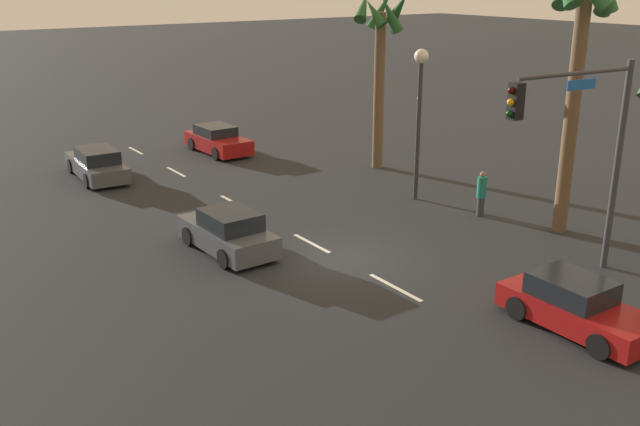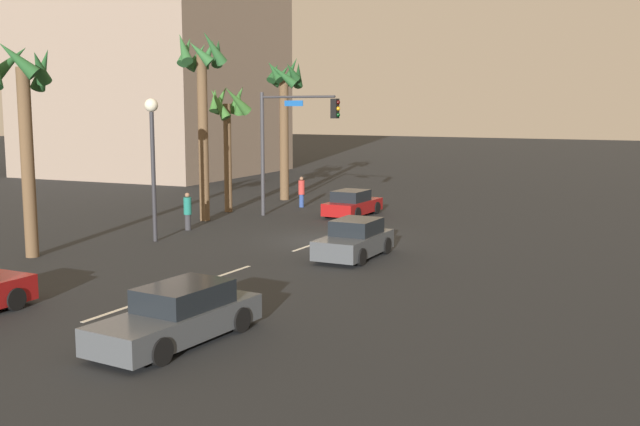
% 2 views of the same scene
% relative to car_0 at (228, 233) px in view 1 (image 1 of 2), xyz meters
% --- Properties ---
extents(ground_plane, '(220.00, 220.00, 0.00)m').
position_rel_car_0_xyz_m(ground_plane, '(2.66, 2.64, -0.66)').
color(ground_plane, '#232628').
extents(lane_stripe_0, '(1.88, 0.14, 0.01)m').
position_rel_car_0_xyz_m(lane_stripe_0, '(-15.34, 2.64, -0.65)').
color(lane_stripe_0, silver).
rests_on(lane_stripe_0, ground_plane).
extents(lane_stripe_1, '(1.98, 0.14, 0.01)m').
position_rel_car_0_xyz_m(lane_stripe_1, '(-10.23, 2.64, -0.65)').
color(lane_stripe_1, silver).
rests_on(lane_stripe_1, ground_plane).
extents(lane_stripe_2, '(2.48, 0.14, 0.01)m').
position_rel_car_0_xyz_m(lane_stripe_2, '(-4.45, 2.64, -0.65)').
color(lane_stripe_2, silver).
rests_on(lane_stripe_2, ground_plane).
extents(lane_stripe_3, '(2.10, 0.14, 0.01)m').
position_rel_car_0_xyz_m(lane_stripe_3, '(0.97, 2.64, -0.65)').
color(lane_stripe_3, silver).
rests_on(lane_stripe_3, ground_plane).
extents(lane_stripe_4, '(2.28, 0.14, 0.01)m').
position_rel_car_0_xyz_m(lane_stripe_4, '(5.33, 2.64, -0.65)').
color(lane_stripe_4, silver).
rests_on(lane_stripe_4, ground_plane).
extents(car_0, '(4.03, 1.91, 1.44)m').
position_rel_car_0_xyz_m(car_0, '(0.00, 0.00, 0.00)').
color(car_0, '#474C51').
rests_on(car_0, ground_plane).
extents(car_1, '(4.00, 1.82, 1.35)m').
position_rel_car_0_xyz_m(car_1, '(9.86, 4.80, -0.04)').
color(car_1, maroon).
rests_on(car_1, ground_plane).
extents(car_2, '(4.75, 2.01, 1.38)m').
position_rel_car_0_xyz_m(car_2, '(-11.30, -0.65, -0.02)').
color(car_2, '#474C51').
rests_on(car_2, ground_plane).
extents(car_3, '(4.27, 1.95, 1.36)m').
position_rel_car_0_xyz_m(car_3, '(-12.58, 6.00, -0.02)').
color(car_3, maroon).
rests_on(car_3, ground_plane).
extents(traffic_signal, '(0.61, 4.76, 6.39)m').
position_rel_car_0_xyz_m(traffic_signal, '(7.72, 7.47, 3.66)').
color(traffic_signal, '#38383D').
rests_on(traffic_signal, ground_plane).
extents(streetlamp, '(0.56, 0.56, 5.99)m').
position_rel_car_0_xyz_m(streetlamp, '(-0.82, 8.94, 3.56)').
color(streetlamp, '#2D2D33').
rests_on(streetlamp, ground_plane).
extents(pedestrian_0, '(0.43, 0.43, 1.74)m').
position_rel_car_0_xyz_m(pedestrian_0, '(2.16, 9.53, 0.25)').
color(pedestrian_0, '#333338').
rests_on(pedestrian_0, ground_plane).
extents(palm_tree_2, '(2.70, 2.64, 9.32)m').
position_rel_car_0_xyz_m(palm_tree_2, '(4.90, 10.62, 6.11)').
color(palm_tree_2, brown).
rests_on(palm_tree_2, ground_plane).
extents(palm_tree_3, '(2.58, 2.62, 8.14)m').
position_rel_car_0_xyz_m(palm_tree_3, '(-5.66, 10.91, 5.09)').
color(palm_tree_3, brown).
rests_on(palm_tree_3, ground_plane).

